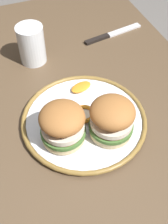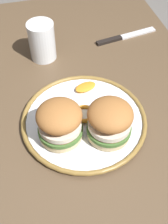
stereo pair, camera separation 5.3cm
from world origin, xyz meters
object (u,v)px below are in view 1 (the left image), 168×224
at_px(dining_table, 62,142).
at_px(dinner_plate, 84,120).
at_px(drinking_glass, 32,47).
at_px(sandwich_half_right, 62,124).
at_px(sandwich_half_left, 112,118).
at_px(table_knife, 109,35).

relative_size(dining_table, dinner_plate, 3.90).
bearing_deg(drinking_glass, dining_table, 0.17).
bearing_deg(dining_table, dinner_plate, 66.72).
distance_m(dining_table, sandwich_half_right, 0.18).
xyz_separation_m(sandwich_half_left, sandwich_half_right, (-0.02, -0.11, 0.00)).
xyz_separation_m(dining_table, sandwich_half_right, (0.06, -0.01, 0.16)).
relative_size(sandwich_half_right, drinking_glass, 1.08).
bearing_deg(dining_table, drinking_glass, -179.83).
relative_size(dinner_plate, sandwich_half_left, 2.57).
distance_m(sandwich_half_right, drinking_glass, 0.33).
distance_m(dining_table, sandwich_half_left, 0.21).
xyz_separation_m(dining_table, dinner_plate, (0.02, 0.06, 0.10)).
height_order(dining_table, table_knife, table_knife).
bearing_deg(dining_table, sandwich_half_right, -9.25).
xyz_separation_m(sandwich_half_left, drinking_glass, (-0.35, -0.10, -0.02)).
relative_size(sandwich_half_left, table_knife, 0.56).
bearing_deg(dinner_plate, sandwich_half_right, -60.04).
height_order(sandwich_half_left, drinking_glass, same).
distance_m(sandwich_half_left, table_knife, 0.42).
height_order(dining_table, drinking_glass, drinking_glass).
bearing_deg(dinner_plate, drinking_glass, -168.67).
height_order(dining_table, dinner_plate, dinner_plate).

